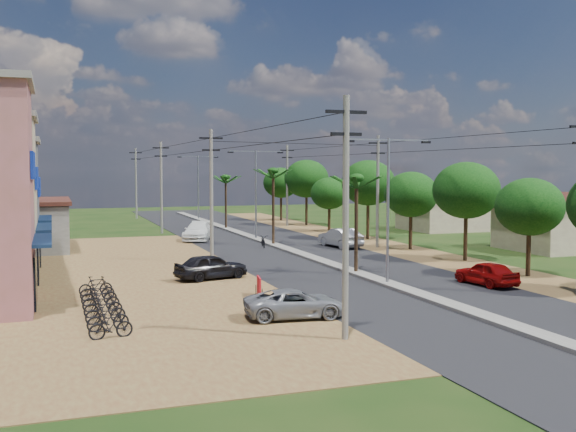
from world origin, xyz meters
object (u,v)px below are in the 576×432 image
car_red_near (486,274)px  car_parked_dark (211,267)px  car_parked_silver (296,304)px  roadside_sign (259,287)px  parked_scooter_row (102,303)px  car_silver_mid (340,238)px  car_white_far (198,232)px

car_red_near → car_parked_dark: 15.33m
car_parked_silver → roadside_sign: 5.24m
car_red_near → car_parked_silver: size_ratio=0.89×
roadside_sign → parked_scooter_row: (-7.65, -1.67, 0.01)m
car_parked_silver → roadside_sign: bearing=6.6°
roadside_sign → car_red_near: bearing=4.8°
roadside_sign → parked_scooter_row: parked_scooter_row is taller
car_parked_dark → car_silver_mid: bearing=-62.9°
car_white_far → parked_scooter_row: (-10.19, -28.62, -0.29)m
car_white_far → car_red_near: bearing=-50.1°
car_parked_silver → parked_scooter_row: bearing=71.3°
car_parked_silver → car_parked_dark: size_ratio=1.04×
car_red_near → car_parked_dark: size_ratio=0.92×
car_silver_mid → car_parked_silver: bearing=54.8°
car_parked_dark → parked_scooter_row: size_ratio=0.43×
car_silver_mid → roadside_sign: bearing=48.2°
car_white_far → car_parked_silver: car_white_far is taller
car_parked_dark → roadside_sign: 5.97m
car_red_near → car_parked_dark: bearing=-33.8°
car_red_near → parked_scooter_row: bearing=-5.1°
car_parked_dark → roadside_sign: size_ratio=3.57×
car_silver_mid → car_white_far: size_ratio=0.86×
car_silver_mid → car_parked_dark: car_silver_mid is taller
car_white_far → parked_scooter_row: 30.38m
roadside_sign → parked_scooter_row: 7.83m
car_silver_mid → roadside_sign: 21.63m
car_red_near → roadside_sign: car_red_near is taller
car_parked_silver → car_parked_dark: bearing=12.0°
car_parked_silver → car_white_far: bearing=1.8°
car_red_near → car_silver_mid: size_ratio=0.83×
car_parked_dark → roadside_sign: (1.09, -5.87, -0.23)m
car_silver_mid → parked_scooter_row: car_silver_mid is taller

